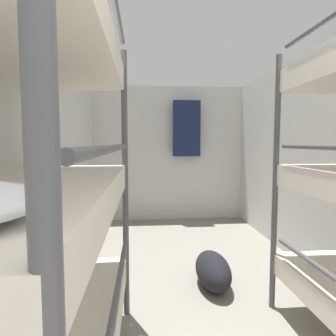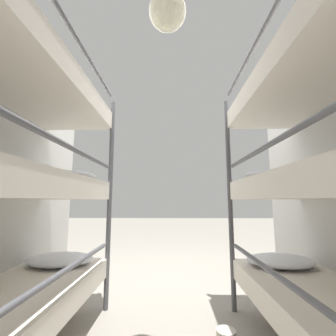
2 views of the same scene
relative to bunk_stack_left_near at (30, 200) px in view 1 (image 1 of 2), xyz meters
name	(u,v)px [view 1 (image 1 of 2)]	position (x,y,z in m)	size (l,w,h in m)	color
wall_left	(37,166)	(-0.37, 1.17, 0.05)	(0.06, 5.30, 2.23)	silver
wall_back	(169,154)	(0.90, 3.79, 0.05)	(2.60, 0.06, 2.23)	silver
bunk_stack_left_near	(30,200)	(0.00, 0.00, 0.00)	(0.69, 1.85, 1.99)	#4C4C51
duffel_bag	(213,270)	(1.08, 1.33, -0.92)	(0.30, 0.62, 0.30)	black
hanging_coat	(187,129)	(1.18, 3.64, 0.46)	(0.44, 0.12, 0.90)	#192347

